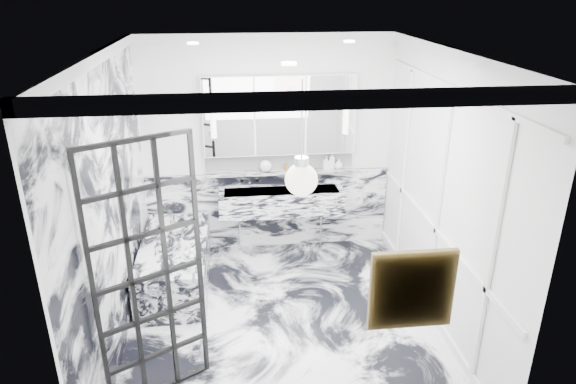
{
  "coord_description": "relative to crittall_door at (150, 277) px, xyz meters",
  "views": [
    {
      "loc": [
        -0.44,
        -4.5,
        3.34
      ],
      "look_at": [
        0.12,
        0.5,
        1.29
      ],
      "focal_mm": 32.0,
      "sensor_mm": 36.0,
      "label": 1
    }
  ],
  "objects": [
    {
      "name": "soap_bottle_b",
      "position": [
        1.91,
        2.55,
        0.03
      ],
      "size": [
        0.09,
        0.1,
        0.18
      ],
      "primitive_type": "imported",
      "rotation": [
        0.0,
        0.0,
        0.16
      ],
      "color": "#4C4C51",
      "rests_on": "ledge"
    },
    {
      "name": "crittall_door",
      "position": [
        0.0,
        0.0,
        0.0
      ],
      "size": [
        0.79,
        0.46,
        2.29
      ],
      "primitive_type": null,
      "rotation": [
        0.0,
        0.0,
        0.51
      ],
      "color": "black",
      "rests_on": "floor"
    },
    {
      "name": "flower_vase",
      "position": [
        0.22,
        1.08,
        -0.54
      ],
      "size": [
        0.08,
        0.08,
        0.12
      ],
      "primitive_type": "cylinder",
      "color": "silver",
      "rests_on": "bathtub"
    },
    {
      "name": "wall_left",
      "position": [
        -0.44,
        0.84,
        0.25
      ],
      "size": [
        0.0,
        3.6,
        3.6
      ],
      "primitive_type": "plane",
      "rotation": [
        1.57,
        0.0,
        1.57
      ],
      "color": "white",
      "rests_on": "floor"
    },
    {
      "name": "floor",
      "position": [
        1.16,
        0.84,
        -1.15
      ],
      "size": [
        3.6,
        3.6,
        0.0
      ],
      "primitive_type": "plane",
      "color": "white",
      "rests_on": "ground"
    },
    {
      "name": "artwork",
      "position": [
        1.83,
        -0.92,
        0.35
      ],
      "size": [
        0.47,
        0.04,
        0.47
      ],
      "primitive_type": "cube",
      "color": "#C57014",
      "rests_on": "wall_front"
    },
    {
      "name": "bathtub",
      "position": [
        -0.02,
        1.73,
        -0.87
      ],
      "size": [
        0.75,
        1.65,
        0.55
      ],
      "primitive_type": "cube",
      "color": "silver",
      "rests_on": "floor"
    },
    {
      "name": "trough_sink",
      "position": [
        1.31,
        2.39,
        -0.42
      ],
      "size": [
        1.6,
        0.45,
        0.3
      ],
      "primitive_type": "cube",
      "color": "silver",
      "rests_on": "wall_back"
    },
    {
      "name": "amber_bottle",
      "position": [
        1.39,
        2.55,
        -0.01
      ],
      "size": [
        0.04,
        0.04,
        0.1
      ],
      "primitive_type": "cylinder",
      "color": "#8C5919",
      "rests_on": "ledge"
    },
    {
      "name": "wall_back",
      "position": [
        1.16,
        2.64,
        0.25
      ],
      "size": [
        3.6,
        0.0,
        3.6
      ],
      "primitive_type": "plane",
      "rotation": [
        1.57,
        0.0,
        0.0
      ],
      "color": "white",
      "rests_on": "floor"
    },
    {
      "name": "marble_clad_back",
      "position": [
        1.16,
        2.61,
        -0.62
      ],
      "size": [
        3.18,
        0.05,
        1.05
      ],
      "primitive_type": "cube",
      "color": "white",
      "rests_on": "floor"
    },
    {
      "name": "soap_bottle_a",
      "position": [
        1.98,
        2.55,
        0.05
      ],
      "size": [
        0.1,
        0.11,
        0.22
      ],
      "primitive_type": "imported",
      "rotation": [
        0.0,
        0.0,
        -0.27
      ],
      "color": "#8C5919",
      "rests_on": "ledge"
    },
    {
      "name": "soap_bottle_c",
      "position": [
        2.07,
        2.55,
        0.01
      ],
      "size": [
        0.11,
        0.11,
        0.14
      ],
      "primitive_type": "imported",
      "rotation": [
        0.0,
        0.0,
        -0.04
      ],
      "color": "silver",
      "rests_on": "ledge"
    },
    {
      "name": "panel_molding",
      "position": [
        2.74,
        0.84,
        0.15
      ],
      "size": [
        0.03,
        3.4,
        2.3
      ],
      "primitive_type": "cube",
      "color": "white",
      "rests_on": "floor"
    },
    {
      "name": "pendant_light",
      "position": [
        1.19,
        -0.26,
        0.89
      ],
      "size": [
        0.24,
        0.24,
        0.24
      ],
      "primitive_type": "sphere",
      "color": "white",
      "rests_on": "ceiling"
    },
    {
      "name": "wall_front",
      "position": [
        1.16,
        -0.96,
        0.25
      ],
      "size": [
        3.6,
        0.0,
        3.6
      ],
      "primitive_type": "plane",
      "rotation": [
        -1.57,
        0.0,
        0.0
      ],
      "color": "white",
      "rests_on": "floor"
    },
    {
      "name": "wall_right",
      "position": [
        2.76,
        0.84,
        0.25
      ],
      "size": [
        0.0,
        3.6,
        3.6
      ],
      "primitive_type": "plane",
      "rotation": [
        1.57,
        0.0,
        -1.57
      ],
      "color": "white",
      "rests_on": "floor"
    },
    {
      "name": "ceiling",
      "position": [
        1.16,
        0.84,
        1.65
      ],
      "size": [
        3.6,
        3.6,
        0.0
      ],
      "primitive_type": "plane",
      "rotation": [
        3.14,
        0.0,
        0.0
      ],
      "color": "white",
      "rests_on": "wall_back"
    },
    {
      "name": "subway_tile",
      "position": [
        1.31,
        2.62,
        0.06
      ],
      "size": [
        1.9,
        0.03,
        0.23
      ],
      "primitive_type": "cube",
      "color": "white",
      "rests_on": "wall_back"
    },
    {
      "name": "ledge",
      "position": [
        1.31,
        2.56,
        -0.08
      ],
      "size": [
        1.9,
        0.14,
        0.04
      ],
      "primitive_type": "cube",
      "color": "silver",
      "rests_on": "wall_back"
    },
    {
      "name": "face_pot",
      "position": [
        1.12,
        2.55,
        0.02
      ],
      "size": [
        0.16,
        0.16,
        0.16
      ],
      "primitive_type": "sphere",
      "color": "white",
      "rests_on": "ledge"
    },
    {
      "name": "sconce_right",
      "position": [
        2.13,
        2.47,
        0.63
      ],
      "size": [
        0.07,
        0.07,
        0.4
      ],
      "primitive_type": "cylinder",
      "color": "white",
      "rests_on": "mirror_cabinet"
    },
    {
      "name": "marble_clad_left",
      "position": [
        -0.43,
        0.84,
        0.19
      ],
      "size": [
        0.02,
        3.56,
        2.68
      ],
      "primitive_type": "cube",
      "color": "white",
      "rests_on": "floor"
    },
    {
      "name": "sconce_left",
      "position": [
        0.49,
        2.47,
        0.63
      ],
      "size": [
        0.07,
        0.07,
        0.4
      ],
      "primitive_type": "cylinder",
      "color": "white",
      "rests_on": "mirror_cabinet"
    },
    {
      "name": "mirror_cabinet",
      "position": [
        1.31,
        2.56,
        0.67
      ],
      "size": [
        1.9,
        0.16,
        1.0
      ],
      "primitive_type": "cube",
      "color": "white",
      "rests_on": "wall_back"
    }
  ]
}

